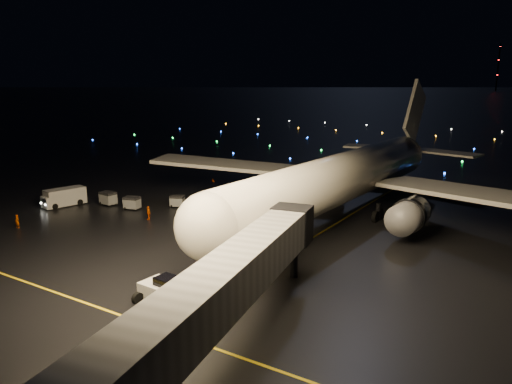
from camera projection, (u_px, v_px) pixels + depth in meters
ground at (505, 108)px, 297.05m from camera, size 2000.00×2000.00×0.00m
lane_centre at (314, 237)px, 55.82m from camera, size 0.25×80.00×0.02m
lane_cross at (17, 279)px, 44.05m from camera, size 60.00×0.25×0.02m
airliner at (354, 148)px, 63.83m from camera, size 62.96×60.07×17.16m
pushback_tug at (168, 290)px, 39.21m from camera, size 4.62×2.62×2.14m
belt_loader at (206, 231)px, 52.81m from camera, size 6.36×3.94×3.00m
service_truck at (65, 197)px, 69.20m from camera, size 3.59×7.06×2.49m
crew_a at (17, 221)px, 58.94m from camera, size 0.65×0.49×1.61m
crew_c at (148, 213)px, 62.37m from camera, size 0.92×1.10×1.77m
safety_cone_0 at (253, 217)px, 62.87m from camera, size 0.50×0.50×0.52m
safety_cone_1 at (262, 200)px, 71.57m from camera, size 0.49×0.49×0.46m
safety_cone_2 at (227, 213)px, 64.72m from camera, size 0.56×0.56×0.56m
safety_cone_3 at (213, 180)px, 85.75m from camera, size 0.60×0.60×0.55m
radio_mast at (498, 68)px, 683.95m from camera, size 1.80×1.80×64.00m
taxiway_lights at (419, 142)px, 137.05m from camera, size 164.00×92.00×0.36m
baggage_cart_0 at (177, 201)px, 68.58m from camera, size 2.20×1.90×1.57m
baggage_cart_1 at (132, 203)px, 67.30m from camera, size 2.29×1.85×1.72m
baggage_cart_2 at (108, 198)px, 69.63m from camera, size 2.31×1.73×1.85m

